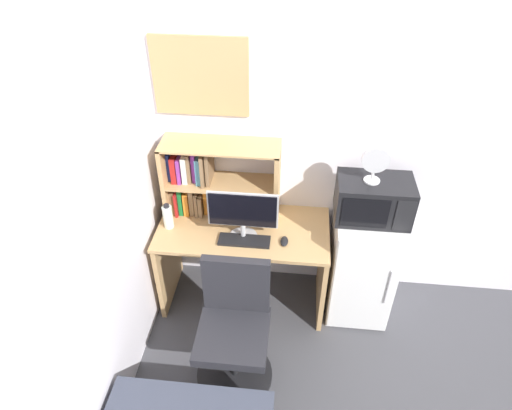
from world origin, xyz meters
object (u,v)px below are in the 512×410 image
object	(u,v)px
water_bottle	(168,217)
hutch_bookshelf	(204,178)
mini_fridge	(361,264)
desk_fan	(375,163)
keyboard	(244,241)
wall_corkboard	(200,77)
monitor	(243,214)
desk_chair	(234,333)
microwave	(374,200)
computer_mouse	(284,241)

from	to	relation	value
water_bottle	hutch_bookshelf	bearing A→B (deg)	43.33
mini_fridge	desk_fan	distance (m)	0.92
desk_fan	mini_fridge	bearing A→B (deg)	4.59
keyboard	wall_corkboard	bearing A→B (deg)	126.59
monitor	desk_chair	xyz separation A→B (m)	(0.01, -0.58, -0.58)
keyboard	mini_fridge	bearing A→B (deg)	10.99
microwave	desk_chair	world-z (taller)	microwave
microwave	desk_chair	bearing A→B (deg)	-141.73
microwave	wall_corkboard	distance (m)	1.45
keyboard	computer_mouse	xyz separation A→B (m)	(0.29, 0.02, 0.00)
hutch_bookshelf	keyboard	size ratio (longest dim) A/B	2.29
computer_mouse	desk_fan	distance (m)	0.84
hutch_bookshelf	wall_corkboard	size ratio (longest dim) A/B	1.30
hutch_bookshelf	computer_mouse	world-z (taller)	hutch_bookshelf
desk_fan	microwave	bearing A→B (deg)	9.20
keyboard	mini_fridge	size ratio (longest dim) A/B	0.40
hutch_bookshelf	mini_fridge	xyz separation A→B (m)	(1.23, -0.16, -0.61)
keyboard	microwave	world-z (taller)	microwave
water_bottle	microwave	distance (m)	1.49
desk_fan	hutch_bookshelf	bearing A→B (deg)	172.03
computer_mouse	wall_corkboard	world-z (taller)	wall_corkboard
hutch_bookshelf	water_bottle	distance (m)	0.39
desk_chair	water_bottle	bearing A→B (deg)	132.09
computer_mouse	desk_chair	size ratio (longest dim) A/B	0.11
hutch_bookshelf	keyboard	world-z (taller)	hutch_bookshelf
hutch_bookshelf	mini_fridge	distance (m)	1.38
desk_fan	desk_chair	xyz separation A→B (m)	(-0.86, -0.70, -0.98)
wall_corkboard	desk_chair	bearing A→B (deg)	-71.36
desk_chair	wall_corkboard	world-z (taller)	wall_corkboard
microwave	monitor	bearing A→B (deg)	-172.01
wall_corkboard	microwave	bearing A→B (deg)	-12.94
computer_mouse	microwave	distance (m)	0.69
hutch_bookshelf	monitor	size ratio (longest dim) A/B	1.71
wall_corkboard	desk_fan	bearing A→B (deg)	-13.59
monitor	mini_fridge	xyz separation A→B (m)	(0.90, 0.12, -0.52)
computer_mouse	mini_fridge	size ratio (longest dim) A/B	0.11
microwave	mini_fridge	bearing A→B (deg)	-90.42
desk_fan	desk_chair	size ratio (longest dim) A/B	0.28
computer_mouse	mini_fridge	world-z (taller)	mini_fridge
computer_mouse	hutch_bookshelf	bearing A→B (deg)	153.27
water_bottle	desk_fan	world-z (taller)	desk_fan
monitor	mini_fridge	size ratio (longest dim) A/B	0.53
hutch_bookshelf	mini_fridge	size ratio (longest dim) A/B	0.91
keyboard	mini_fridge	world-z (taller)	mini_fridge
desk_chair	wall_corkboard	bearing A→B (deg)	108.64
hutch_bookshelf	mini_fridge	world-z (taller)	hutch_bookshelf
computer_mouse	mini_fridge	xyz separation A→B (m)	(0.60, 0.15, -0.32)
computer_mouse	mini_fridge	bearing A→B (deg)	14.31
wall_corkboard	monitor	bearing A→B (deg)	-51.43
hutch_bookshelf	microwave	world-z (taller)	hutch_bookshelf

